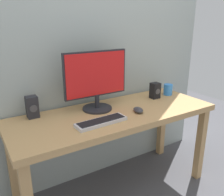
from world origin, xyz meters
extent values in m
plane|color=#4C4C51|center=(0.00, 0.00, 0.00)|extent=(6.00, 6.00, 0.00)
cube|color=#9EA8A3|center=(0.00, 0.35, 1.50)|extent=(2.43, 0.04, 3.00)
cube|color=tan|center=(0.00, 0.00, 0.72)|extent=(1.64, 0.62, 0.05)
cube|color=tan|center=(0.77, -0.26, 0.35)|extent=(0.06, 0.06, 0.69)
cube|color=tan|center=(-0.77, 0.26, 0.35)|extent=(0.06, 0.06, 0.69)
cube|color=tan|center=(0.77, 0.26, 0.35)|extent=(0.06, 0.06, 0.69)
cylinder|color=#232328|center=(-0.09, 0.12, 0.75)|extent=(0.24, 0.24, 0.02)
cylinder|color=#232328|center=(-0.09, 0.12, 0.81)|extent=(0.04, 0.04, 0.11)
cube|color=#232328|center=(-0.09, 0.14, 1.03)|extent=(0.53, 0.02, 0.36)
cube|color=red|center=(-0.09, 0.12, 1.03)|extent=(0.51, 0.01, 0.33)
cube|color=silver|center=(-0.20, -0.14, 0.75)|extent=(0.38, 0.13, 0.02)
cube|color=black|center=(-0.20, -0.14, 0.77)|extent=(0.35, 0.11, 0.00)
ellipsoid|color=#333338|center=(0.15, -0.10, 0.76)|extent=(0.09, 0.12, 0.04)
cube|color=black|center=(0.50, 0.10, 0.81)|extent=(0.08, 0.07, 0.14)
cylinder|color=#3F3F44|center=(0.50, 0.06, 0.81)|extent=(0.05, 0.00, 0.05)
cube|color=#232328|center=(-0.58, 0.23, 0.82)|extent=(0.08, 0.08, 0.16)
cylinder|color=#3F3F44|center=(-0.58, 0.19, 0.82)|extent=(0.05, 0.00, 0.05)
cylinder|color=#337FD8|center=(0.68, 0.11, 0.79)|extent=(0.08, 0.08, 0.10)
camera|label=1|loc=(-0.94, -1.48, 1.44)|focal=38.31mm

